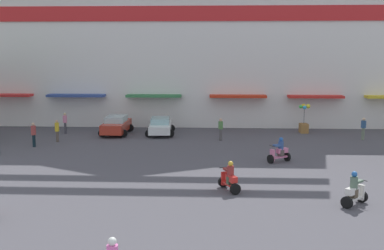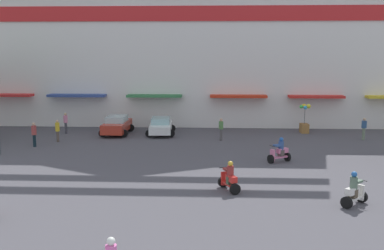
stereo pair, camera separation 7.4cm
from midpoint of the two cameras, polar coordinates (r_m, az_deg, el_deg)
name	(u,v)px [view 2 (the right image)]	position (r m, az deg, el deg)	size (l,w,h in m)	color
ground_plane	(183,184)	(23.33, -1.05, -7.24)	(128.00, 128.00, 0.00)	#4C4A50
colonial_building	(199,30)	(45.99, 0.96, 11.70)	(40.28, 18.19, 20.34)	silver
parked_car_0	(117,125)	(37.22, -9.20, 0.01)	(2.32, 4.19, 1.46)	#B23222
parked_car_1	(161,126)	(36.62, -3.80, -0.11)	(2.41, 3.96, 1.36)	silver
scooter_rider_1	(280,152)	(28.01, 10.84, -3.30)	(1.46, 1.15, 1.51)	black
scooter_rider_2	(354,192)	(21.14, 19.52, -7.75)	(1.35, 1.33, 1.53)	black
scooter_rider_6	(229,179)	(22.05, 4.73, -6.61)	(1.06, 1.54, 1.48)	black
pedestrian_0	(57,129)	(34.99, -16.22, -0.52)	(0.39, 0.39, 1.62)	brown
pedestrian_1	(364,127)	(36.62, 20.53, -0.28)	(0.45, 0.45, 1.67)	slate
pedestrian_2	(221,128)	(34.12, 3.67, -0.35)	(0.41, 0.41, 1.66)	#4E494A
pedestrian_3	(34,133)	(33.66, -18.87, -0.92)	(0.46, 0.46, 1.71)	black
pedestrian_4	(66,122)	(38.28, -15.29, 0.40)	(0.45, 0.45, 1.68)	#413E46
balloon_vendor_cart	(304,123)	(38.41, 13.77, 0.28)	(0.90, 0.94, 2.35)	olive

